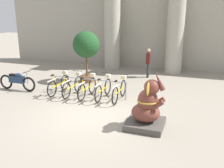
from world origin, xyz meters
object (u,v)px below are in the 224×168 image
at_px(bicycle_0, 59,84).
at_px(bicycle_3, 103,89).
at_px(potted_tree, 86,47).
at_px(motorcycle, 17,81).
at_px(bicycle_4, 120,90).
at_px(bicycle_2, 87,87).
at_px(bicycle_1, 73,86).
at_px(person_pedestrian, 148,60).
at_px(elephant_statue, 147,109).

bearing_deg(bicycle_0, bicycle_3, 0.50).
bearing_deg(potted_tree, motorcycle, -134.62).
bearing_deg(bicycle_4, bicycle_2, -177.68).
bearing_deg(bicycle_1, bicycle_4, 1.26).
distance_m(motorcycle, person_pedestrian, 6.87).
bearing_deg(bicycle_2, person_pedestrian, 67.18).
relative_size(bicycle_3, potted_tree, 0.69).
distance_m(bicycle_2, bicycle_3, 0.71).
xyz_separation_m(bicycle_2, bicycle_4, (1.42, 0.06, 0.00)).
relative_size(bicycle_0, bicycle_3, 1.00).
distance_m(bicycle_0, bicycle_2, 1.42).
bearing_deg(bicycle_0, bicycle_2, -1.71).
height_order(motorcycle, potted_tree, potted_tree).
distance_m(bicycle_1, bicycle_3, 1.43).
height_order(bicycle_0, bicycle_2, same).
bearing_deg(elephant_statue, bicycle_2, 145.33).
xyz_separation_m(bicycle_4, person_pedestrian, (0.34, 4.13, 0.54)).
xyz_separation_m(bicycle_1, motorcycle, (-2.77, -0.23, 0.04)).
height_order(bicycle_0, bicycle_1, same).
bearing_deg(motorcycle, potted_tree, 45.38).
relative_size(bicycle_0, elephant_statue, 0.98).
bearing_deg(bicycle_2, bicycle_4, 2.32).
bearing_deg(potted_tree, person_pedestrian, 34.67).
xyz_separation_m(motorcycle, potted_tree, (2.42, 2.45, 1.37)).
distance_m(bicycle_4, person_pedestrian, 4.18).
bearing_deg(bicycle_1, elephant_statue, -29.35).
xyz_separation_m(elephant_statue, person_pedestrian, (-1.25, 6.27, 0.34)).
xyz_separation_m(elephant_statue, motorcycle, (-6.50, 1.86, -0.16)).
relative_size(bicycle_3, motorcycle, 0.92).
xyz_separation_m(bicycle_1, bicycle_2, (0.71, -0.01, 0.00)).
height_order(elephant_statue, potted_tree, potted_tree).
height_order(bicycle_1, motorcycle, bicycle_1).
xyz_separation_m(bicycle_1, person_pedestrian, (2.48, 4.18, 0.54)).
bearing_deg(bicycle_4, potted_tree, 138.85).
bearing_deg(person_pedestrian, potted_tree, -145.33).
height_order(bicycle_2, elephant_statue, elephant_statue).
bearing_deg(potted_tree, bicycle_4, -41.15).
bearing_deg(motorcycle, person_pedestrian, 40.03).
bearing_deg(bicycle_3, person_pedestrian, 75.72).
distance_m(bicycle_4, motorcycle, 4.92).
bearing_deg(bicycle_2, bicycle_1, 179.14).
relative_size(bicycle_2, elephant_statue, 0.98).
bearing_deg(bicycle_2, elephant_statue, -34.67).
distance_m(bicycle_2, elephant_statue, 3.67).
xyz_separation_m(bicycle_0, motorcycle, (-2.06, -0.26, 0.04)).
height_order(bicycle_4, motorcycle, bicycle_4).
distance_m(bicycle_0, elephant_statue, 4.92).
bearing_deg(bicycle_4, elephant_statue, -53.44).
distance_m(bicycle_0, person_pedestrian, 5.26).
bearing_deg(bicycle_2, motorcycle, -176.40).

